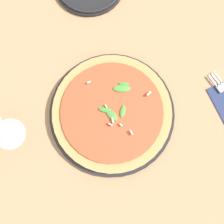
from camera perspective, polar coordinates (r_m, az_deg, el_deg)
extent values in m
plane|color=#9E7A56|center=(0.67, -1.43, -0.11)|extent=(6.00, 6.00, 0.00)
cylinder|color=black|center=(0.66, 0.00, -0.36)|extent=(0.31, 0.31, 0.01)
cylinder|color=#B7844C|center=(0.64, 0.00, -0.14)|extent=(0.29, 0.29, 0.02)
cylinder|color=#C64728|center=(0.63, 0.00, 0.05)|extent=(0.25, 0.25, 0.01)
ellipsoid|color=#418832|center=(0.63, 2.36, 0.17)|extent=(0.03, 0.03, 0.01)
ellipsoid|color=#468833|center=(0.64, 2.15, 5.16)|extent=(0.03, 0.05, 0.01)
ellipsoid|color=#417B34|center=(0.63, -0.04, -0.64)|extent=(0.04, 0.03, 0.01)
ellipsoid|color=#3C852F|center=(0.63, -1.14, 0.19)|extent=(0.03, 0.04, 0.01)
ellipsoid|color=#3C8536|center=(0.64, 2.59, 6.13)|extent=(0.02, 0.03, 0.01)
cube|color=beige|center=(0.64, -5.03, 6.46)|extent=(0.00, 0.01, 0.01)
cube|color=beige|center=(0.64, 7.91, 4.28)|extent=(0.01, 0.01, 0.01)
cube|color=beige|center=(0.62, 0.02, -2.59)|extent=(0.01, 0.01, 0.01)
cube|color=beige|center=(0.62, 1.95, -2.81)|extent=(0.01, 0.01, 0.00)
cube|color=beige|center=(0.62, 0.23, -2.07)|extent=(0.01, 0.00, 0.01)
cube|color=beige|center=(0.62, 0.10, -1.63)|extent=(0.01, 0.00, 0.00)
cube|color=beige|center=(0.62, 4.27, -4.49)|extent=(0.01, 0.01, 0.01)
cube|color=beige|center=(0.63, -1.28, 1.25)|extent=(0.01, 0.00, 0.00)
cylinder|color=white|center=(0.71, -21.35, -4.47)|extent=(0.08, 0.08, 0.00)
cylinder|color=white|center=(0.67, -22.37, -4.19)|extent=(0.01, 0.01, 0.06)
cube|color=silver|center=(0.73, 22.80, 4.95)|extent=(0.03, 0.03, 0.00)
cube|color=silver|center=(0.73, 22.16, 6.96)|extent=(0.04, 0.01, 0.00)
cube|color=silver|center=(0.73, 21.64, 6.61)|extent=(0.04, 0.01, 0.00)
cube|color=silver|center=(0.72, 21.11, 6.25)|extent=(0.04, 0.01, 0.00)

